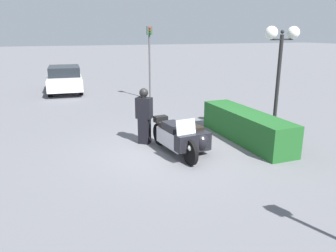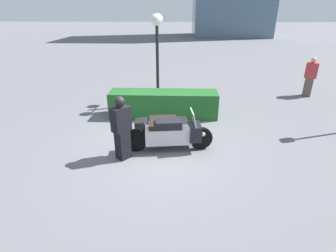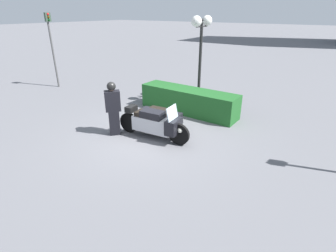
% 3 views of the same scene
% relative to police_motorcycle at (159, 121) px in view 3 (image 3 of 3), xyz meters
% --- Properties ---
extents(ground_plane, '(160.00, 160.00, 0.00)m').
position_rel_police_motorcycle_xyz_m(ground_plane, '(-0.31, -0.26, -0.47)').
color(ground_plane, slate).
extents(police_motorcycle, '(2.47, 1.23, 1.16)m').
position_rel_police_motorcycle_xyz_m(police_motorcycle, '(0.00, 0.00, 0.00)').
color(police_motorcycle, black).
rests_on(police_motorcycle, ground).
extents(officer_rider, '(0.52, 0.54, 1.71)m').
position_rel_police_motorcycle_xyz_m(officer_rider, '(-1.19, -0.78, 0.44)').
color(officer_rider, black).
rests_on(officer_rider, ground).
extents(hedge_bush_curbside, '(3.90, 0.93, 0.93)m').
position_rel_police_motorcycle_xyz_m(hedge_bush_curbside, '(-0.29, 2.27, -0.01)').
color(hedge_bush_curbside, '#1E5623').
rests_on(hedge_bush_curbside, ground).
extents(twin_lamp_post, '(0.40, 1.26, 3.50)m').
position_rel_police_motorcycle_xyz_m(twin_lamp_post, '(-0.59, 3.61, 2.40)').
color(twin_lamp_post, black).
rests_on(twin_lamp_post, ground).
extents(traffic_light_far, '(0.23, 0.27, 3.58)m').
position_rel_police_motorcycle_xyz_m(traffic_light_far, '(-7.77, 1.57, 1.87)').
color(traffic_light_far, '#4C4C4C').
rests_on(traffic_light_far, ground).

